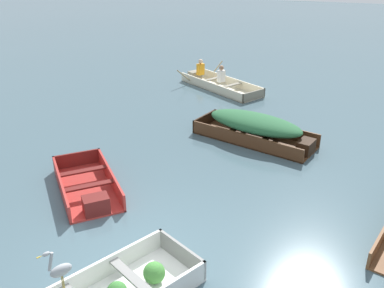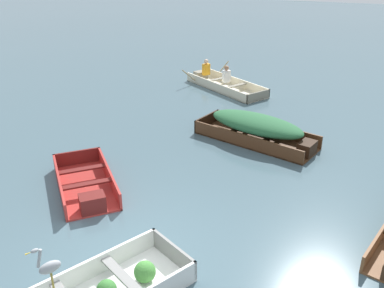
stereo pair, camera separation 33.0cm
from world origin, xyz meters
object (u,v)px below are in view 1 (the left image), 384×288
object	(u,v)px
rowboat_cream_with_crew	(217,83)
skiff_red_far_moored	(88,187)
skiff_dark_varnish_mid_moored	(256,126)
heron_on_dinghy	(60,269)

from	to	relation	value
rowboat_cream_with_crew	skiff_red_far_moored	bearing A→B (deg)	-94.64
skiff_dark_varnish_mid_moored	heron_on_dinghy	xyz separation A→B (m)	(-1.48, -7.11, 0.44)
rowboat_cream_with_crew	heron_on_dinghy	size ratio (longest dim) A/B	4.24
skiff_red_far_moored	rowboat_cream_with_crew	xyz separation A→B (m)	(0.68, 8.41, 0.03)
skiff_red_far_moored	rowboat_cream_with_crew	size ratio (longest dim) A/B	0.72
skiff_dark_varnish_mid_moored	skiff_red_far_moored	distance (m)	4.96
heron_on_dinghy	skiff_red_far_moored	bearing A→B (deg)	115.55
skiff_red_far_moored	rowboat_cream_with_crew	bearing A→B (deg)	85.36
skiff_red_far_moored	rowboat_cream_with_crew	distance (m)	8.44
heron_on_dinghy	skiff_dark_varnish_mid_moored	bearing A→B (deg)	78.23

